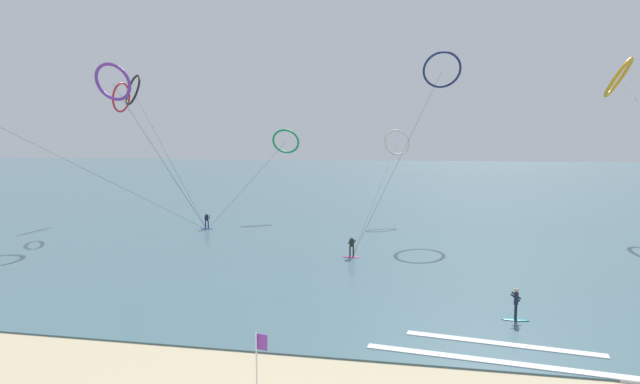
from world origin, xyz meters
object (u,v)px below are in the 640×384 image
object	(u,v)px
kite_navy	(442,70)
beach_flag	(259,353)
kite_crimson	(121,98)
kite_charcoal	(133,90)
surfer_cobalt	(207,222)
kite_ivory	(397,143)
surfer_magenta	(352,248)
surfer_teal	(516,306)
kite_amber	(619,78)
kite_violet	(113,82)
kite_emerald	(286,141)

from	to	relation	value
kite_navy	beach_flag	world-z (taller)	kite_navy
kite_crimson	kite_charcoal	world-z (taller)	kite_charcoal
surfer_cobalt	kite_charcoal	world-z (taller)	kite_charcoal
kite_crimson	kite_ivory	distance (m)	34.29
kite_crimson	kite_ivory	bearing A→B (deg)	93.58
beach_flag	kite_navy	bearing A→B (deg)	78.66
surfer_magenta	kite_crimson	xyz separation A→B (m)	(-31.17, 19.10, 13.67)
kite_crimson	surfer_teal	bearing A→B (deg)	52.84
kite_crimson	beach_flag	size ratio (longest dim) A/B	6.87
surfer_magenta	surfer_cobalt	world-z (taller)	same
surfer_cobalt	kite_amber	size ratio (longest dim) A/B	0.05
surfer_cobalt	kite_ivory	bearing A→B (deg)	-163.42
surfer_cobalt	surfer_magenta	bearing A→B (deg)	135.21
kite_violet	kite_navy	bearing A→B (deg)	-159.74
surfer_magenta	kite_violet	size ratio (longest dim) A/B	0.10
surfer_teal	kite_ivory	world-z (taller)	kite_ivory
surfer_teal	surfer_magenta	bearing A→B (deg)	-125.46
kite_amber	kite_violet	world-z (taller)	kite_amber
kite_crimson	kite_amber	distance (m)	56.94
kite_violet	beach_flag	distance (m)	41.03
kite_charcoal	kite_amber	xyz separation A→B (m)	(52.06, 6.83, 1.05)
surfer_cobalt	kite_emerald	world-z (taller)	kite_emerald
kite_ivory	kite_amber	world-z (taller)	kite_amber
surfer_cobalt	kite_crimson	size ratio (longest dim) A/B	0.10
kite_charcoal	kite_navy	world-z (taller)	kite_navy
beach_flag	kite_violet	bearing A→B (deg)	129.06
kite_crimson	kite_navy	world-z (taller)	kite_navy
surfer_magenta	kite_emerald	world-z (taller)	kite_emerald
surfer_magenta	kite_navy	world-z (taller)	kite_navy
kite_charcoal	kite_emerald	world-z (taller)	kite_charcoal
kite_violet	beach_flag	xyz separation A→B (m)	(24.42, -30.10, -13.46)
surfer_magenta	kite_charcoal	world-z (taller)	kite_charcoal
kite_violet	beach_flag	size ratio (longest dim) A/B	7.11
kite_ivory	kite_violet	bearing A→B (deg)	-178.26
kite_emerald	kite_violet	bearing A→B (deg)	-164.29
kite_amber	kite_crimson	bearing A→B (deg)	-65.56
kite_crimson	beach_flag	world-z (taller)	kite_crimson
surfer_magenta	kite_emerald	distance (m)	25.27
kite_violet	kite_ivory	bearing A→B (deg)	-150.63
kite_crimson	kite_ivory	size ratio (longest dim) A/B	0.73
kite_ivory	kite_amber	xyz separation A→B (m)	(23.11, -0.65, 6.88)
kite_charcoal	kite_ivory	size ratio (longest dim) A/B	0.74
kite_crimson	kite_ivory	xyz separation A→B (m)	(33.79, 1.92, -5.51)
kite_crimson	surfer_magenta	bearing A→B (deg)	58.82
kite_violet	kite_amber	bearing A→B (deg)	-162.36
beach_flag	kite_crimson	bearing A→B (deg)	126.34
surfer_magenta	kite_ivory	size ratio (longest dim) A/B	0.08
kite_charcoal	beach_flag	xyz separation A→B (m)	(25.71, -35.97, -13.22)
surfer_cobalt	beach_flag	size ratio (longest dim) A/B	0.71
surfer_magenta	beach_flag	world-z (taller)	beach_flag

